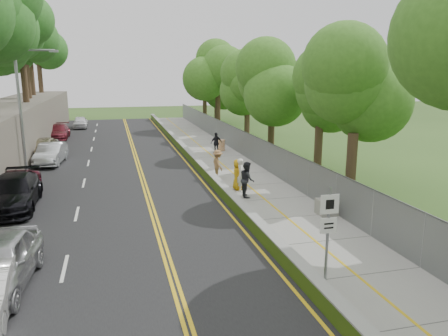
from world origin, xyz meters
TOP-DOWN VIEW (x-y plane):
  - ground at (0.00, 0.00)m, footprint 140.00×140.00m
  - road at (-5.40, 15.00)m, footprint 11.20×66.00m
  - sidewalk at (2.55, 15.00)m, footprint 4.20×66.00m
  - jersey_barrier at (0.25, 15.00)m, footprint 0.42×66.00m
  - chainlink_fence at (4.65, 15.00)m, footprint 0.04×66.00m
  - trees_fenceside at (7.00, 15.00)m, footprint 7.00×66.00m
  - streetlight at (-10.46, 14.00)m, footprint 2.52×0.22m
  - signpost at (1.05, -3.02)m, footprint 0.62×0.09m
  - construction_barrel at (3.49, 20.45)m, footprint 0.56×0.56m
  - concrete_block at (4.30, 3.00)m, footprint 1.09×0.83m
  - car_2 at (-10.60, 9.71)m, footprint 2.28×4.86m
  - car_3 at (-10.21, 7.65)m, footprint 2.36×5.57m
  - car_4 at (-10.60, 20.92)m, footprint 2.17×4.75m
  - car_5 at (-9.77, 18.39)m, footprint 2.01×4.68m
  - car_6 at (-10.60, 21.82)m, footprint 2.56×4.91m
  - car_7 at (-10.60, 30.91)m, footprint 2.07×4.96m
  - car_8 at (-9.00, 39.21)m, footprint 1.62×3.98m
  - painter_0 at (1.35, 8.22)m, footprint 0.66×0.92m
  - painter_1 at (1.45, 7.89)m, footprint 0.56×0.75m
  - painter_2 at (1.45, 6.76)m, footprint 0.85×1.02m
  - painter_3 at (0.91, 11.15)m, footprint 0.82×1.24m
  - person_far at (2.80, 19.47)m, footprint 1.06×0.61m

SIDE VIEW (x-z plane):
  - ground at x=0.00m, z-range 0.00..0.00m
  - road at x=-5.40m, z-range 0.00..0.04m
  - sidewalk at x=2.55m, z-range 0.00..0.05m
  - jersey_barrier at x=0.25m, z-range 0.00..0.60m
  - concrete_block at x=4.30m, z-range 0.05..0.77m
  - construction_barrel at x=3.49m, z-range 0.05..0.97m
  - car_6 at x=-10.60m, z-range 0.04..1.36m
  - car_2 at x=-10.60m, z-range 0.04..1.38m
  - car_8 at x=-9.00m, z-range 0.04..1.39m
  - car_7 at x=-10.60m, z-range 0.04..1.47m
  - car_5 at x=-9.77m, z-range 0.04..1.54m
  - car_4 at x=-10.60m, z-range 0.04..1.62m
  - car_3 at x=-10.21m, z-range 0.04..1.64m
  - person_far at x=2.80m, z-range 0.05..1.75m
  - painter_0 at x=1.35m, z-range 0.05..1.80m
  - painter_3 at x=0.91m, z-range 0.05..1.85m
  - painter_1 at x=1.45m, z-range 0.05..1.91m
  - painter_2 at x=1.45m, z-range 0.05..1.95m
  - chainlink_fence at x=4.65m, z-range 0.00..2.00m
  - signpost at x=1.05m, z-range 0.41..3.51m
  - streetlight at x=-10.46m, z-range 0.64..8.64m
  - trees_fenceside at x=7.00m, z-range 0.00..14.00m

